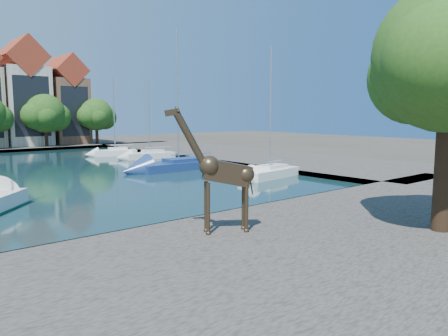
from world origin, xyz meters
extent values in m
plane|color=#38332B|center=(0.00, 0.00, 0.00)|extent=(160.00, 160.00, 0.00)
cube|color=black|center=(0.00, 24.00, 0.04)|extent=(38.00, 50.00, 0.08)
cube|color=#514C46|center=(0.00, -7.00, 0.25)|extent=(50.00, 14.00, 0.50)
cube|color=#514C46|center=(25.00, 24.00, 0.25)|extent=(14.00, 52.00, 0.50)
cylinder|color=#332114|center=(7.50, -9.00, 3.25)|extent=(0.80, 0.80, 5.50)
sphere|color=#214C15|center=(5.74, -9.40, 7.60)|extent=(4.48, 4.48, 4.48)
cube|color=beige|center=(8.50, 56.00, 6.50)|extent=(6.37, 9.00, 12.00)
cube|color=maroon|center=(8.50, 56.00, 13.93)|extent=(6.43, 9.18, 6.43)
cube|color=black|center=(8.50, 51.52, 6.50)|extent=(5.20, 0.05, 9.00)
cube|color=brown|center=(15.00, 56.00, 5.75)|extent=(5.39, 9.00, 10.50)
cube|color=maroon|center=(15.00, 56.00, 12.21)|extent=(5.44, 9.18, 5.44)
cube|color=black|center=(15.00, 51.52, 5.75)|extent=(4.40, 0.05, 7.88)
cylinder|color=#332114|center=(10.00, 50.50, 2.10)|extent=(0.50, 0.50, 3.20)
sphere|color=#153D12|center=(10.00, 50.50, 5.44)|extent=(5.80, 5.80, 5.80)
sphere|color=#153D12|center=(11.74, 50.80, 4.86)|extent=(4.35, 4.35, 4.35)
sphere|color=#153D12|center=(8.40, 50.10, 5.15)|extent=(4.06, 4.06, 4.06)
cylinder|color=#332114|center=(18.00, 50.50, 2.10)|extent=(0.50, 0.50, 3.20)
sphere|color=#153D12|center=(18.00, 50.50, 5.26)|extent=(5.20, 5.20, 5.20)
sphere|color=#153D12|center=(19.56, 50.80, 4.74)|extent=(3.90, 3.90, 3.90)
sphere|color=#153D12|center=(16.57, 50.10, 5.00)|extent=(3.64, 3.64, 3.64)
cylinder|color=#382B1C|center=(-0.67, -3.02, 1.60)|extent=(0.17, 0.17, 2.20)
cylinder|color=#382B1C|center=(-0.47, -2.61, 1.60)|extent=(0.17, 0.17, 2.20)
cylinder|color=#382B1C|center=(0.83, -3.76, 1.60)|extent=(0.17, 0.17, 2.20)
cylinder|color=#382B1C|center=(1.03, -3.35, 1.60)|extent=(0.17, 0.17, 2.20)
cube|color=#382B1C|center=(0.23, -3.21, 3.06)|extent=(2.17, 1.46, 1.28)
cylinder|color=#382B1C|center=(-1.17, -2.52, 4.49)|extent=(1.40, 0.90, 2.27)
cube|color=#382B1C|center=(-1.85, -2.19, 5.61)|extent=(0.63, 0.44, 0.35)
cube|color=white|center=(15.00, 8.61, 0.56)|extent=(6.33, 3.02, 0.95)
cube|color=white|center=(15.00, 8.61, 0.87)|extent=(2.85, 1.87, 0.53)
cylinder|color=#B2B2B7|center=(15.00, 8.61, 5.93)|extent=(0.13, 0.13, 10.21)
cube|color=navy|center=(12.00, 18.01, 0.57)|extent=(8.37, 2.95, 0.97)
cube|color=navy|center=(12.00, 18.01, 0.89)|extent=(3.67, 2.06, 0.54)
cylinder|color=#B2B2B7|center=(12.00, 18.01, 7.19)|extent=(0.13, 0.13, 12.70)
cube|color=silver|center=(15.00, 28.57, 0.55)|extent=(6.03, 3.17, 0.94)
cube|color=silver|center=(15.00, 28.57, 0.87)|extent=(2.75, 1.90, 0.52)
cylinder|color=#B2B2B7|center=(15.00, 28.57, 4.98)|extent=(0.13, 0.13, 8.33)
cube|color=white|center=(13.39, 34.52, 0.56)|extent=(5.57, 3.34, 0.96)
cube|color=white|center=(13.39, 34.52, 0.88)|extent=(2.58, 1.92, 0.53)
cylinder|color=#B2B2B7|center=(13.39, 34.52, 5.38)|extent=(0.13, 0.13, 9.10)
camera|label=1|loc=(-11.63, -17.16, 5.61)|focal=35.00mm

